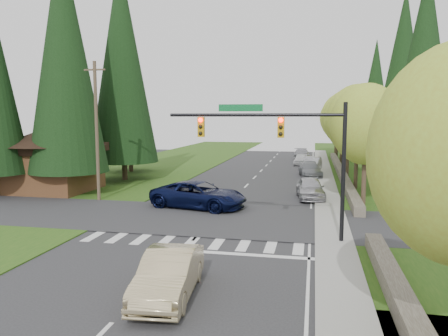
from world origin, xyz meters
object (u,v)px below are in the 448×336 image
(parked_car_d, at_px, (301,159))
(sedan_champagne, at_px, (169,274))
(suv_navy, at_px, (199,195))
(parked_car_a, at_px, (310,188))
(parked_car_e, at_px, (302,154))
(parked_car_c, at_px, (312,164))
(parked_car_b, at_px, (310,170))

(parked_car_d, bearing_deg, sedan_champagne, -92.38)
(suv_navy, distance_m, parked_car_a, 8.79)
(parked_car_e, bearing_deg, sedan_champagne, -100.92)
(parked_car_a, bearing_deg, parked_car_c, 83.24)
(parked_car_c, bearing_deg, parked_car_d, 109.77)
(parked_car_e, bearing_deg, parked_car_a, -94.53)
(sedan_champagne, bearing_deg, parked_car_e, 80.99)
(sedan_champagne, bearing_deg, parked_car_d, 80.41)
(parked_car_b, bearing_deg, suv_navy, -120.67)
(parked_car_a, bearing_deg, parked_car_d, 86.70)
(parked_car_b, relative_size, parked_car_d, 1.21)
(suv_navy, bearing_deg, parked_car_b, -10.16)
(parked_car_a, distance_m, parked_car_d, 23.19)
(sedan_champagne, relative_size, parked_car_c, 0.97)
(parked_car_c, bearing_deg, parked_car_b, -83.55)
(suv_navy, bearing_deg, sedan_champagne, -156.34)
(parked_car_d, distance_m, parked_car_e, 6.58)
(suv_navy, relative_size, parked_car_c, 1.32)
(sedan_champagne, distance_m, parked_car_a, 19.65)
(sedan_champagne, height_order, parked_car_e, sedan_champagne)
(parked_car_b, relative_size, parked_car_e, 0.95)
(parked_car_a, relative_size, parked_car_d, 1.15)
(suv_navy, distance_m, parked_car_c, 22.55)
(parked_car_b, bearing_deg, sedan_champagne, -105.85)
(suv_navy, bearing_deg, parked_car_d, 0.91)
(sedan_champagne, xyz_separation_m, suv_navy, (-2.73, 14.20, 0.11))
(suv_navy, height_order, parked_car_e, suv_navy)
(parked_car_d, relative_size, parked_car_e, 0.78)
(suv_navy, relative_size, parked_car_e, 1.24)
(parked_car_d, bearing_deg, parked_car_a, -84.64)
(parked_car_e, bearing_deg, parked_car_c, -91.21)
(sedan_champagne, distance_m, parked_car_e, 48.94)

